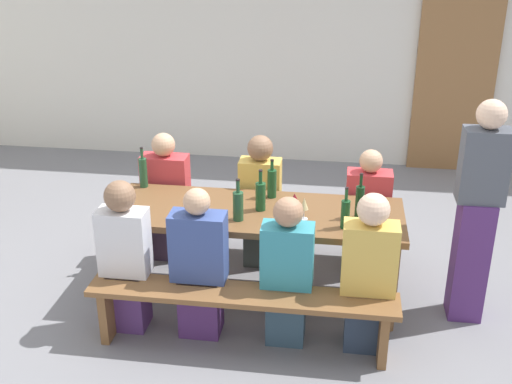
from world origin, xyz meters
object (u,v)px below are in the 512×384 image
(tasting_table, at_px, (256,219))
(seated_guest_near_1, at_px, (199,267))
(wine_glass_0, at_px, (294,199))
(seated_guest_far_2, at_px, (367,215))
(wooden_door, at_px, (454,83))
(wine_bottle_5, at_px, (360,201))
(bench_far, at_px, (267,218))
(seated_guest_far_1, at_px, (260,203))
(wine_glass_2, at_px, (130,202))
(seated_guest_near_3, at_px, (368,276))
(wine_bottle_0, at_px, (345,213))
(wine_bottle_2, at_px, (272,183))
(wine_bottle_4, at_px, (143,172))
(standing_host, at_px, (476,216))
(bench_near, at_px, (242,304))
(wine_bottle_1, at_px, (261,196))
(seated_guest_near_0, at_px, (125,258))
(wine_glass_1, at_px, (304,205))
(seated_guest_far_0, at_px, (167,200))

(tasting_table, height_order, seated_guest_near_1, seated_guest_near_1)
(wine_glass_0, bearing_deg, seated_guest_far_2, 42.94)
(wooden_door, relative_size, wine_bottle_5, 6.03)
(bench_far, relative_size, seated_guest_far_1, 1.83)
(wine_glass_2, relative_size, seated_guest_near_3, 0.15)
(wine_bottle_0, height_order, wine_bottle_2, wine_bottle_2)
(wine_bottle_2, xyz_separation_m, wine_bottle_4, (-1.07, 0.06, 0.01))
(wine_bottle_0, xyz_separation_m, standing_host, (0.93, 0.16, -0.03))
(wine_bottle_0, xyz_separation_m, seated_guest_near_1, (-1.00, -0.34, -0.33))
(bench_far, bearing_deg, wine_bottle_2, -78.22)
(bench_near, xyz_separation_m, seated_guest_near_1, (-0.33, 0.15, 0.17))
(wine_bottle_1, relative_size, seated_guest_near_1, 0.29)
(wooden_door, relative_size, bench_near, 0.98)
(wine_bottle_1, height_order, seated_guest_near_0, seated_guest_near_0)
(wine_glass_0, height_order, seated_guest_far_1, seated_guest_far_1)
(tasting_table, bearing_deg, wine_bottle_0, -16.99)
(bench_near, relative_size, seated_guest_near_3, 1.83)
(bench_far, bearing_deg, tasting_table, -90.00)
(wine_bottle_2, bearing_deg, wine_bottle_5, -22.29)
(wine_bottle_0, xyz_separation_m, wine_bottle_2, (-0.58, 0.47, 0.01))
(tasting_table, relative_size, seated_guest_near_3, 1.91)
(wine_bottle_4, bearing_deg, seated_guest_near_3, -25.43)
(bench_near, distance_m, wine_bottle_5, 1.15)
(seated_guest_far_2, bearing_deg, bench_far, -99.90)
(bench_near, relative_size, seated_guest_far_2, 1.96)
(wine_bottle_0, bearing_deg, bench_far, 126.85)
(wine_glass_1, xyz_separation_m, seated_guest_far_2, (0.49, 0.65, -0.36))
(bench_far, distance_m, wine_bottle_5, 1.17)
(wooden_door, distance_m, seated_guest_far_1, 3.25)
(wine_glass_2, distance_m, seated_guest_near_0, 0.42)
(bench_near, height_order, seated_guest_near_1, seated_guest_near_1)
(wine_bottle_4, relative_size, seated_guest_far_2, 0.31)
(standing_host, bearing_deg, seated_guest_near_1, 14.39)
(wine_bottle_5, height_order, wine_glass_0, wine_bottle_5)
(wine_bottle_0, height_order, wine_bottle_1, wine_bottle_1)
(wine_bottle_4, xyz_separation_m, seated_guest_far_2, (1.84, 0.21, -0.37))
(standing_host, bearing_deg, seated_guest_far_2, -38.29)
(wine_glass_1, height_order, wine_glass_2, wine_glass_2)
(tasting_table, distance_m, wine_bottle_0, 0.73)
(wine_bottle_5, bearing_deg, seated_guest_far_1, 145.78)
(wine_bottle_5, height_order, seated_guest_near_3, seated_guest_near_3)
(wine_bottle_0, bearing_deg, wine_bottle_1, 161.30)
(bench_near, bearing_deg, standing_host, 21.91)
(wooden_door, relative_size, seated_guest_far_1, 1.80)
(seated_guest_far_2, bearing_deg, seated_guest_far_0, -90.00)
(seated_guest_near_0, xyz_separation_m, seated_guest_far_0, (0.00, 1.08, -0.02))
(wooden_door, bearing_deg, bench_near, -116.01)
(wine_glass_1, bearing_deg, seated_guest_far_2, 53.07)
(wooden_door, bearing_deg, bench_far, -127.37)
(wine_bottle_1, height_order, seated_guest_far_2, seated_guest_far_2)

